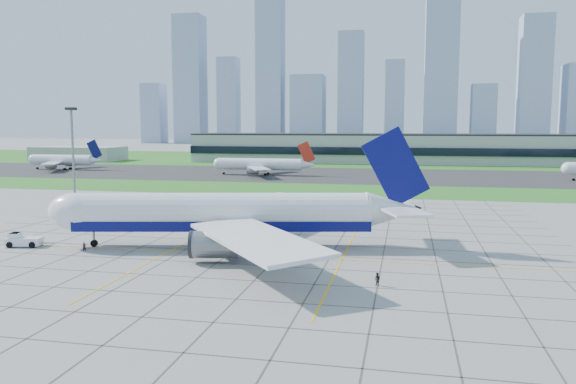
% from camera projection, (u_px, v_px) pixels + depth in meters
% --- Properties ---
extents(ground, '(1400.00, 1400.00, 0.00)m').
position_uv_depth(ground, '(233.00, 251.00, 90.83)').
color(ground, gray).
rests_on(ground, ground).
extents(grass_median, '(700.00, 35.00, 0.04)m').
position_uv_depth(grass_median, '(318.00, 190.00, 178.27)').
color(grass_median, '#2C7521').
rests_on(grass_median, ground).
extents(asphalt_taxiway, '(700.00, 75.00, 0.04)m').
position_uv_depth(asphalt_taxiway, '(339.00, 175.00, 231.71)').
color(asphalt_taxiway, '#383838').
rests_on(asphalt_taxiway, ground).
extents(grass_far, '(700.00, 145.00, 0.04)m').
position_uv_depth(grass_far, '(360.00, 159.00, 338.60)').
color(grass_far, '#2C7521').
rests_on(grass_far, ground).
extents(apron_markings, '(120.00, 130.00, 0.03)m').
position_uv_depth(apron_markings, '(253.00, 238.00, 101.51)').
color(apron_markings, '#474744').
rests_on(apron_markings, ground).
extents(terminal, '(260.00, 43.00, 15.80)m').
position_uv_depth(terminal, '(430.00, 148.00, 305.06)').
color(terminal, '#B7B7B2').
rests_on(terminal, ground).
extents(service_block, '(50.00, 25.00, 8.00)m').
position_uv_depth(service_block, '(79.00, 154.00, 327.18)').
color(service_block, '#B7B7B2').
rests_on(service_block, ground).
extents(light_mast, '(2.50, 2.50, 25.60)m').
position_uv_depth(light_mast, '(72.00, 139.00, 166.41)').
color(light_mast, gray).
rests_on(light_mast, ground).
extents(city_skyline, '(523.00, 32.40, 160.00)m').
position_uv_depth(city_skyline, '(373.00, 88.00, 590.90)').
color(city_skyline, '#98A9C7').
rests_on(city_skyline, ground).
extents(airliner, '(63.41, 63.60, 20.19)m').
position_uv_depth(airliner, '(226.00, 214.00, 93.82)').
color(airliner, white).
rests_on(airliner, ground).
extents(pushback_tug, '(8.39, 3.84, 2.30)m').
position_uv_depth(pushback_tug, '(23.00, 240.00, 94.63)').
color(pushback_tug, white).
rests_on(pushback_tug, ground).
extents(crew_near, '(0.69, 0.69, 1.62)m').
position_uv_depth(crew_near, '(84.00, 247.00, 90.25)').
color(crew_near, black).
rests_on(crew_near, ground).
extents(crew_far, '(1.07, 1.04, 1.73)m').
position_uv_depth(crew_far, '(377.00, 279.00, 71.20)').
color(crew_far, black).
rests_on(crew_far, ground).
extents(distant_jet_0, '(35.14, 42.66, 14.08)m').
position_uv_depth(distant_jet_0, '(63.00, 160.00, 258.73)').
color(distant_jet_0, white).
rests_on(distant_jet_0, ground).
extents(distant_jet_1, '(40.66, 42.66, 14.08)m').
position_uv_depth(distant_jet_1, '(261.00, 164.00, 229.92)').
color(distant_jet_1, white).
rests_on(distant_jet_1, ground).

